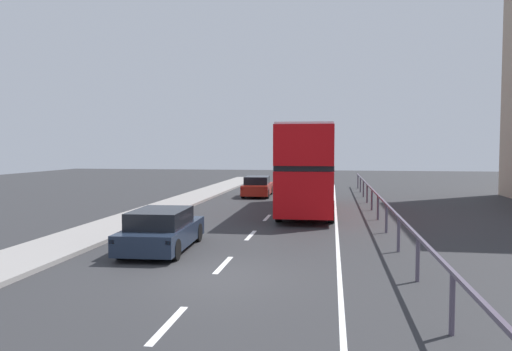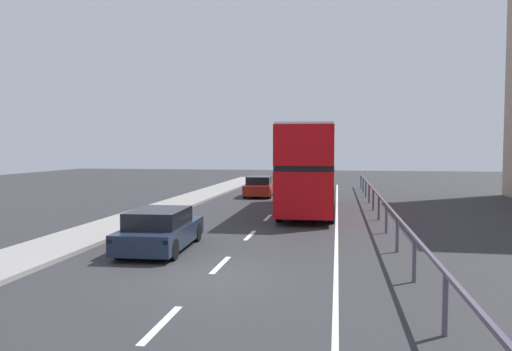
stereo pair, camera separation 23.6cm
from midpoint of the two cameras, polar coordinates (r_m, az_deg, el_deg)
ground_plane at (r=12.96m, az=-4.90°, el=-11.82°), size 74.68×120.00×0.10m
near_sidewalk_kerb at (r=15.47m, az=-26.98°, el=-9.22°), size 2.45×80.00×0.14m
lane_paint_markings at (r=21.14m, az=6.45°, el=-5.78°), size 3.38×46.00×0.01m
bridge_side_railing at (r=21.35m, az=14.89°, el=-3.26°), size 0.10×42.00×1.16m
double_decker_bus_red at (r=25.48m, az=6.55°, el=1.07°), size 2.67×10.89×4.40m
hatchback_car_near at (r=16.21m, az=-10.73°, el=-6.28°), size 2.04×4.42×1.34m
sedan_car_ahead at (r=33.24m, az=0.62°, el=-1.31°), size 1.96×4.26×1.38m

